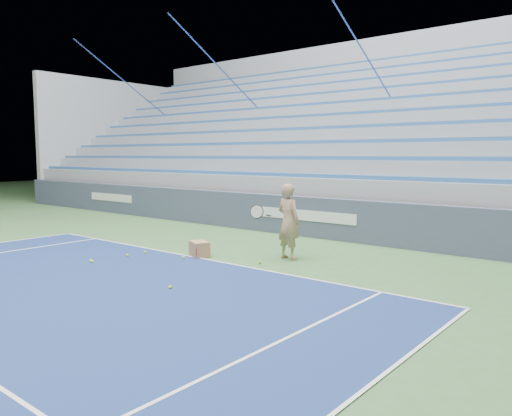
% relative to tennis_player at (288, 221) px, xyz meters
% --- Properties ---
extents(sponsor_barrier, '(30.00, 0.32, 1.10)m').
position_rel_tennis_player_xyz_m(sponsor_barrier, '(-1.36, 2.81, -0.27)').
color(sponsor_barrier, '#3D465E').
rests_on(sponsor_barrier, ground).
extents(bleachers, '(31.00, 9.15, 7.30)m').
position_rel_tennis_player_xyz_m(bleachers, '(-1.37, 8.53, 1.53)').
color(bleachers, '#9A9DA2').
rests_on(bleachers, ground).
extents(tennis_player, '(0.93, 0.86, 1.64)m').
position_rel_tennis_player_xyz_m(tennis_player, '(0.00, 0.00, 0.00)').
color(tennis_player, tan).
rests_on(tennis_player, ground).
extents(ball_box, '(0.55, 0.50, 0.34)m').
position_rel_tennis_player_xyz_m(ball_box, '(-1.67, -1.04, -0.65)').
color(ball_box, '#A67450').
rests_on(ball_box, ground).
extents(tennis_ball_0, '(0.07, 0.07, 0.07)m').
position_rel_tennis_player_xyz_m(tennis_ball_0, '(-2.89, -2.07, -0.79)').
color(tennis_ball_0, '#ADDD2D').
rests_on(tennis_ball_0, ground).
extents(tennis_ball_1, '(0.07, 0.07, 0.07)m').
position_rel_tennis_player_xyz_m(tennis_ball_1, '(-2.91, -2.94, -0.79)').
color(tennis_ball_1, '#ADDD2D').
rests_on(tennis_ball_1, ground).
extents(tennis_ball_2, '(0.07, 0.07, 0.07)m').
position_rel_tennis_player_xyz_m(tennis_ball_2, '(-0.11, -3.24, -0.79)').
color(tennis_ball_2, '#ADDD2D').
rests_on(tennis_ball_2, ground).
extents(tennis_ball_3, '(0.07, 0.07, 0.07)m').
position_rel_tennis_player_xyz_m(tennis_ball_3, '(-0.17, -0.76, -0.79)').
color(tennis_ball_3, '#ADDD2D').
rests_on(tennis_ball_3, ground).
extents(tennis_ball_4, '(0.07, 0.07, 0.07)m').
position_rel_tennis_player_xyz_m(tennis_ball_4, '(-3.03, -2.89, -0.79)').
color(tennis_ball_4, '#ADDD2D').
rests_on(tennis_ball_4, ground).
extents(tennis_ball_5, '(0.07, 0.07, 0.07)m').
position_rel_tennis_player_xyz_m(tennis_ball_5, '(-1.73, -1.47, -0.79)').
color(tennis_ball_5, '#ADDD2D').
rests_on(tennis_ball_5, ground).
extents(tennis_ball_6, '(0.07, 0.07, 0.07)m').
position_rel_tennis_player_xyz_m(tennis_ball_6, '(-2.86, -1.61, -0.79)').
color(tennis_ball_6, '#ADDD2D').
rests_on(tennis_ball_6, ground).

